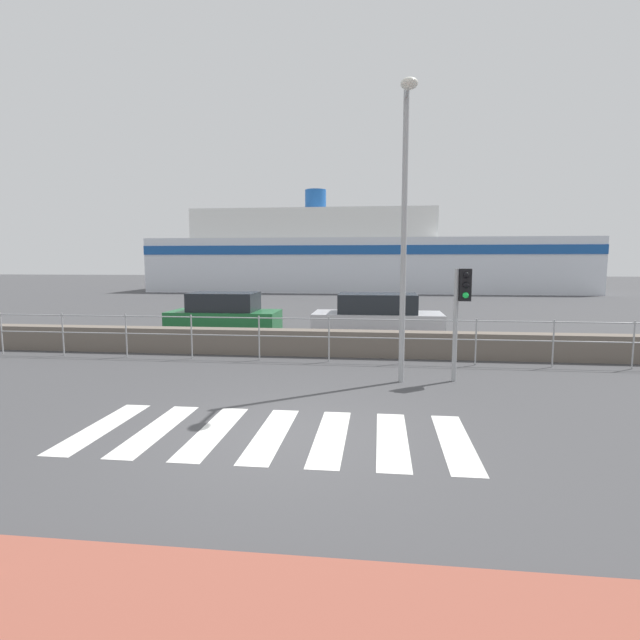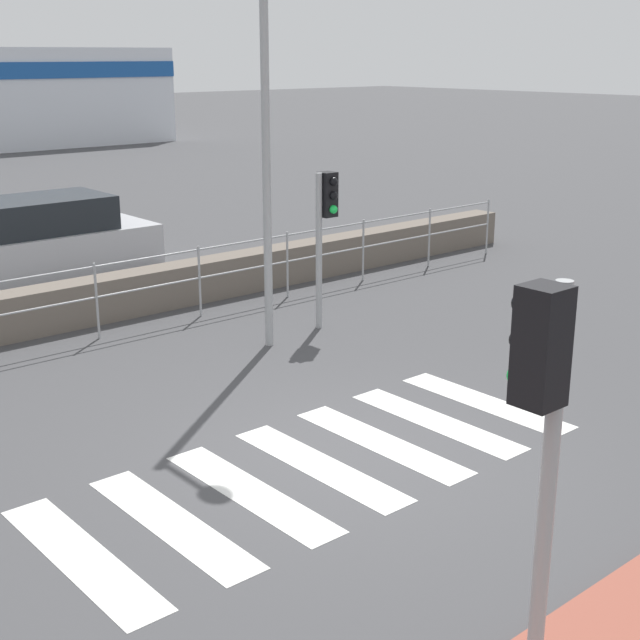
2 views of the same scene
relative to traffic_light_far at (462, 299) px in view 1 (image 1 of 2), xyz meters
The scene contains 10 objects.
ground_plane 5.10m from the traffic_light_far, 128.88° to the right, with size 160.00×160.00×0.00m, color #424244.
sidewalk_brick 8.56m from the traffic_light_far, 110.99° to the right, with size 24.00×1.80×0.12m.
crosswalk 5.29m from the traffic_light_far, 131.70° to the right, with size 5.85×2.40×0.01m.
seawall 4.24m from the traffic_light_far, 138.77° to the left, with size 20.34×0.55×0.70m.
harbor_fence 3.62m from the traffic_light_far, 149.67° to the left, with size 18.35×0.04×1.17m.
traffic_light_far is the anchor object (origin of this frame).
streetlamp 2.35m from the traffic_light_far, 161.86° to the right, with size 0.32×1.22×6.01m.
ferry_boat 32.74m from the traffic_light_far, 96.78° to the left, with size 35.72×8.66×8.62m.
parked_car_green 9.78m from the traffic_light_far, 138.34° to the left, with size 3.89×1.80×1.46m.
parked_car_silver 6.80m from the traffic_light_far, 105.47° to the left, with size 4.43×1.90×1.46m.
Camera 1 is at (1.27, -7.08, 2.59)m, focal length 28.00 mm.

